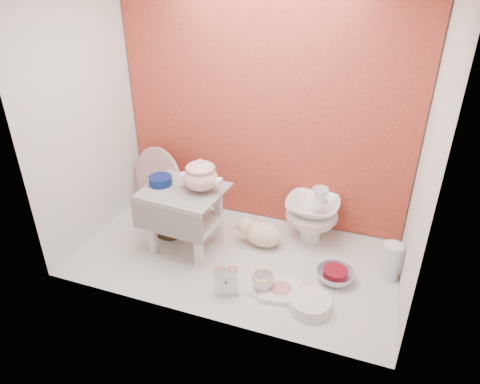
% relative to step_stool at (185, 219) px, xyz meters
% --- Properties ---
extents(ground, '(1.80, 1.80, 0.00)m').
position_rel_step_stool_xyz_m(ground, '(0.31, -0.00, -0.19)').
color(ground, silver).
rests_on(ground, ground).
extents(niche_shell, '(1.86, 1.03, 1.53)m').
position_rel_step_stool_xyz_m(niche_shell, '(0.31, 0.18, 0.74)').
color(niche_shell, '#B9452E').
rests_on(niche_shell, ground).
extents(step_stool, '(0.47, 0.41, 0.38)m').
position_rel_step_stool_xyz_m(step_stool, '(0.00, 0.00, 0.00)').
color(step_stool, silver).
rests_on(step_stool, ground).
extents(soup_tureen, '(0.24, 0.24, 0.19)m').
position_rel_step_stool_xyz_m(soup_tureen, '(0.10, 0.03, 0.29)').
color(soup_tureen, white).
rests_on(soup_tureen, step_stool).
extents(cobalt_bowl, '(0.16, 0.16, 0.05)m').
position_rel_step_stool_xyz_m(cobalt_bowl, '(-0.15, 0.01, 0.22)').
color(cobalt_bowl, '#0B1C54').
rests_on(cobalt_bowl, step_stool).
extents(floral_platter, '(0.46, 0.25, 0.45)m').
position_rel_step_stool_xyz_m(floral_platter, '(-0.35, 0.32, 0.03)').
color(floral_platter, white).
rests_on(floral_platter, ground).
extents(blue_white_vase, '(0.23, 0.23, 0.23)m').
position_rel_step_stool_xyz_m(blue_white_vase, '(-0.18, 0.37, -0.08)').
color(blue_white_vase, white).
rests_on(blue_white_vase, ground).
extents(lacquer_tray, '(0.25, 0.12, 0.24)m').
position_rel_step_stool_xyz_m(lacquer_tray, '(-0.14, 0.03, -0.07)').
color(lacquer_tray, black).
rests_on(lacquer_tray, ground).
extents(mantel_clock, '(0.13, 0.08, 0.18)m').
position_rel_step_stool_xyz_m(mantel_clock, '(0.37, -0.31, -0.10)').
color(mantel_clock, silver).
rests_on(mantel_clock, ground).
extents(plush_pig, '(0.32, 0.27, 0.16)m').
position_rel_step_stool_xyz_m(plush_pig, '(0.43, 0.16, -0.11)').
color(plush_pig, beige).
rests_on(plush_pig, ground).
extents(teacup_saucer, '(0.16, 0.16, 0.01)m').
position_rel_step_stool_xyz_m(teacup_saucer, '(0.54, -0.22, -0.19)').
color(teacup_saucer, white).
rests_on(teacup_saucer, ground).
extents(gold_rim_teacup, '(0.14, 0.14, 0.09)m').
position_rel_step_stool_xyz_m(gold_rim_teacup, '(0.54, -0.22, -0.14)').
color(gold_rim_teacup, white).
rests_on(gold_rim_teacup, teacup_saucer).
extents(lattice_dish, '(0.22, 0.22, 0.03)m').
position_rel_step_stool_xyz_m(lattice_dish, '(0.63, -0.20, -0.18)').
color(lattice_dish, white).
rests_on(lattice_dish, ground).
extents(dinner_plate_stack, '(0.24, 0.24, 0.06)m').
position_rel_step_stool_xyz_m(dinner_plate_stack, '(0.80, -0.27, -0.16)').
color(dinner_plate_stack, white).
rests_on(dinner_plate_stack, ground).
extents(crystal_bowl, '(0.24, 0.24, 0.06)m').
position_rel_step_stool_xyz_m(crystal_bowl, '(0.88, -0.01, -0.16)').
color(crystal_bowl, silver).
rests_on(crystal_bowl, ground).
extents(clear_glass_vase, '(0.12, 0.12, 0.21)m').
position_rel_step_stool_xyz_m(clear_glass_vase, '(1.15, 0.12, -0.09)').
color(clear_glass_vase, silver).
rests_on(clear_glass_vase, ground).
extents(porcelain_tower, '(0.41, 0.41, 0.36)m').
position_rel_step_stool_xyz_m(porcelain_tower, '(0.67, 0.33, -0.01)').
color(porcelain_tower, white).
rests_on(porcelain_tower, ground).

